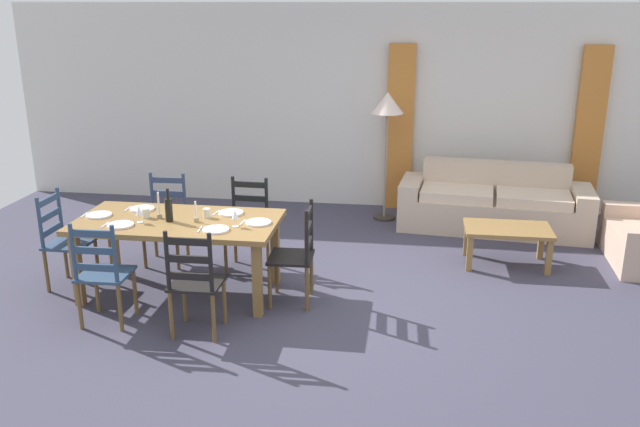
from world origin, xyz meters
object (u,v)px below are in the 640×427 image
(dining_chair_near_left, at_px, (102,273))
(standing_lamp, at_px, (387,111))
(dining_chair_far_right, at_px, (248,225))
(dining_chair_far_left, at_px, (166,219))
(couch, at_px, (494,206))
(wine_glass_near_left, at_px, (139,211))
(wine_glass_near_right, at_px, (235,215))
(wine_bottle, at_px, (169,209))
(dining_chair_near_right, at_px, (195,282))
(dining_chair_head_west, at_px, (64,240))
(coffee_cup_primary, at_px, (207,213))
(dining_chair_head_east, at_px, (297,254))
(dining_table, at_px, (178,228))
(coffee_table, at_px, (508,233))
(coffee_cup_secondary, at_px, (146,213))

(dining_chair_near_left, xyz_separation_m, standing_lamp, (2.25, 3.32, 0.93))
(dining_chair_far_right, height_order, standing_lamp, standing_lamp)
(dining_chair_far_left, height_order, couch, dining_chair_far_left)
(wine_glass_near_left, height_order, wine_glass_near_right, same)
(wine_bottle, bearing_deg, dining_chair_near_right, -57.08)
(standing_lamp, bearing_deg, dining_chair_near_right, -112.52)
(dining_chair_far_right, bearing_deg, couch, 32.04)
(dining_chair_far_right, bearing_deg, standing_lamp, 54.38)
(dining_chair_head_west, relative_size, wine_bottle, 3.04)
(wine_glass_near_left, bearing_deg, dining_chair_head_west, 170.25)
(wine_glass_near_left, height_order, standing_lamp, standing_lamp)
(couch, bearing_deg, dining_chair_far_right, -147.96)
(dining_chair_head_west, bearing_deg, wine_glass_near_left, -9.75)
(dining_chair_far_right, distance_m, coffee_cup_primary, 0.74)
(couch, bearing_deg, dining_chair_head_east, -129.67)
(dining_table, xyz_separation_m, dining_chair_head_east, (1.14, -0.04, -0.19))
(wine_glass_near_right, bearing_deg, dining_chair_near_right, -104.95)
(wine_glass_near_left, distance_m, coffee_table, 3.79)
(dining_chair_far_right, height_order, dining_chair_head_east, same)
(wine_glass_near_right, bearing_deg, coffee_cup_primary, 146.86)
(dining_chair_near_right, relative_size, dining_chair_head_west, 1.00)
(dining_chair_far_left, height_order, wine_bottle, wine_bottle)
(standing_lamp, bearing_deg, coffee_table, -45.56)
(dining_chair_head_west, height_order, dining_chair_head_east, same)
(dining_chair_head_east, bearing_deg, wine_glass_near_right, -171.25)
(dining_chair_far_right, bearing_deg, dining_table, -123.36)
(wine_glass_near_left, bearing_deg, coffee_cup_primary, 22.37)
(dining_chair_near_right, height_order, wine_glass_near_left, dining_chair_near_right)
(coffee_cup_secondary, bearing_deg, dining_chair_far_left, 98.47)
(couch, height_order, standing_lamp, standing_lamp)
(dining_chair_far_right, relative_size, dining_chair_head_west, 1.00)
(dining_chair_far_left, relative_size, standing_lamp, 0.59)
(dining_chair_head_east, relative_size, couch, 0.41)
(standing_lamp, bearing_deg, dining_chair_far_right, -125.62)
(dining_table, bearing_deg, standing_lamp, 55.00)
(wine_bottle, height_order, couch, wine_bottle)
(coffee_cup_secondary, bearing_deg, wine_glass_near_right, -8.54)
(dining_chair_near_left, distance_m, coffee_cup_secondary, 0.80)
(dining_chair_head_west, xyz_separation_m, coffee_cup_secondary, (0.86, 0.00, 0.32))
(coffee_cup_secondary, bearing_deg, dining_chair_far_right, 42.08)
(dining_chair_far_right, xyz_separation_m, coffee_cup_secondary, (-0.80, -0.72, 0.32))
(dining_chair_far_right, xyz_separation_m, standing_lamp, (1.34, 1.87, 0.93))
(coffee_cup_secondary, bearing_deg, wine_glass_near_left, -89.62)
(dining_chair_head_west, bearing_deg, dining_chair_far_left, 45.80)
(coffee_cup_secondary, distance_m, coffee_table, 3.73)
(dining_chair_far_left, bearing_deg, standing_lamp, 39.00)
(coffee_cup_primary, relative_size, couch, 0.04)
(dining_chair_far_right, bearing_deg, dining_chair_near_right, -92.43)
(coffee_cup_secondary, distance_m, standing_lamp, 3.42)
(dining_chair_near_left, height_order, coffee_cup_primary, dining_chair_near_left)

